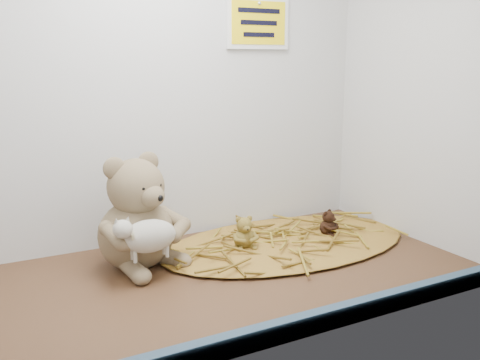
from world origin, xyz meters
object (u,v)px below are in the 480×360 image
main_teddy (135,211)px  mini_teddy_brown (328,221)px  mini_teddy_tan (244,231)px  toy_lamb (149,236)px

main_teddy → mini_teddy_brown: size_ratio=3.92×
mini_teddy_tan → mini_teddy_brown: size_ratio=1.21×
mini_teddy_brown → mini_teddy_tan: bearing=146.1°
main_teddy → toy_lamb: main_teddy is taller
main_teddy → mini_teddy_tan: 27.00cm
mini_teddy_brown → main_teddy: bearing=144.1°
toy_lamb → mini_teddy_tan: 26.77cm
main_teddy → mini_teddy_tan: bearing=-27.8°
toy_lamb → mini_teddy_tan: toy_lamb is taller
mini_teddy_tan → main_teddy: bearing=-177.3°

